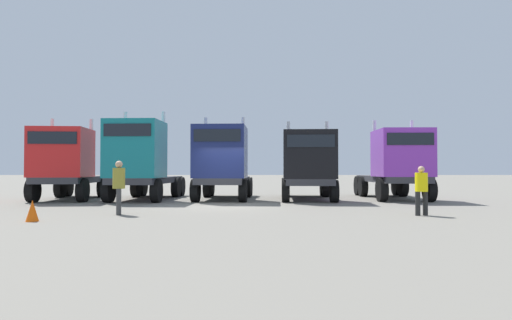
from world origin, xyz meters
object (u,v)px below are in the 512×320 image
Objects in this scene: semi_truck_red at (68,163)px; traffic_cone_near at (34,211)px; visitor_in_hivis at (423,187)px; semi_truck_navy at (223,162)px; visitor_with_camera at (120,183)px; semi_truck_teal at (141,160)px; semi_truck_purple at (398,164)px; semi_truck_black at (309,165)px.

semi_truck_red is 8.92m from traffic_cone_near.
visitor_in_hivis reaches higher than traffic_cone_near.
visitor_with_camera is at bearing -20.91° from semi_truck_navy.
visitor_with_camera is (-9.95, 0.24, 0.11)m from visitor_in_hivis.
semi_truck_navy is 9.91m from visitor_in_hivis.
visitor_in_hivis is at bearing 61.35° from semi_truck_teal.
semi_truck_teal is 12.55m from semi_truck_purple.
semi_truck_purple is (12.53, 0.63, -0.14)m from semi_truck_teal.
semi_truck_purple is 10.17× the size of traffic_cone_near.
semi_truck_red is 8.02m from visitor_with_camera.
semi_truck_teal is 12.81m from visitor_in_hivis.
semi_truck_red reaches higher than visitor_with_camera.
visitor_with_camera is (-2.90, -6.66, -0.84)m from semi_truck_navy.
semi_truck_navy reaches higher than semi_truck_black.
semi_truck_navy is 0.94× the size of semi_truck_purple.
semi_truck_red is at bearing -86.45° from semi_truck_black.
semi_truck_black reaches higher than traffic_cone_near.
semi_truck_red is 0.94× the size of semi_truck_purple.
semi_truck_red reaches higher than traffic_cone_near.
visitor_in_hivis is 11.97m from traffic_cone_near.
semi_truck_black is 3.97× the size of visitor_in_hivis.
traffic_cone_near is (-11.85, -1.61, -0.62)m from visitor_in_hivis.
semi_truck_red is at bearing -90.35° from semi_truck_teal.
semi_truck_red is 0.93× the size of semi_truck_teal.
semi_truck_teal is at bearing 80.65° from visitor_with_camera.
visitor_in_hivis is 2.59× the size of traffic_cone_near.
semi_truck_red is 16.15m from semi_truck_purple.
visitor_with_camera is (-11.53, -6.98, -0.76)m from semi_truck_purple.
semi_truck_purple is at bearing 33.31° from traffic_cone_near.
semi_truck_navy reaches higher than visitor_with_camera.
visitor_with_camera is 2.75m from traffic_cone_near.
semi_truck_purple reaches higher than semi_truck_black.
semi_truck_red is at bearing -87.21° from semi_truck_purple.
semi_truck_black is at bearing 43.13° from traffic_cone_near.
semi_truck_teal reaches higher than semi_truck_red.
semi_truck_navy reaches higher than semi_truck_red.
semi_truck_purple is at bearing 86.74° from semi_truck_red.
visitor_in_hivis is at bearing -11.25° from semi_truck_purple.
visitor_in_hivis is at bearing 7.74° from traffic_cone_near.
semi_truck_black is 7.42m from visitor_in_hivis.
semi_truck_red is 3.33× the size of visitor_with_camera.
semi_truck_red is 16.07m from visitor_in_hivis.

